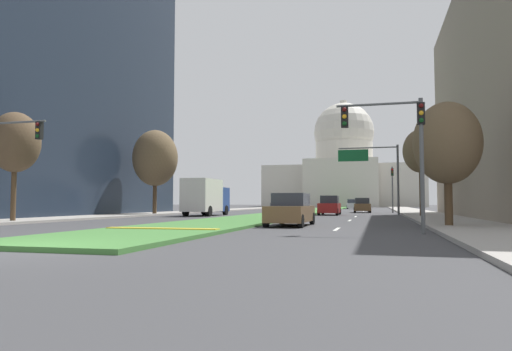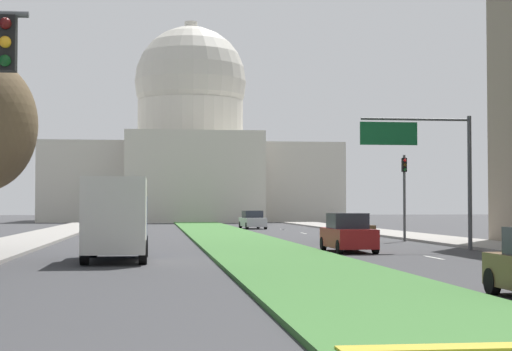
% 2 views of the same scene
% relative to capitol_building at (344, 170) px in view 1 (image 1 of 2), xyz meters
% --- Properties ---
extents(ground_plane, '(260.00, 260.00, 0.00)m').
position_rel_capitol_building_xyz_m(ground_plane, '(0.00, -55.69, -9.64)').
color(ground_plane, '#3D3D3F').
extents(grass_median, '(5.27, 101.48, 0.14)m').
position_rel_capitol_building_xyz_m(grass_median, '(0.00, -61.33, -9.57)').
color(grass_median, '#427A38').
rests_on(grass_median, ground_plane).
extents(median_curb_nose, '(4.74, 0.50, 0.04)m').
position_rel_capitol_building_xyz_m(median_curb_nose, '(0.00, -104.58, -9.48)').
color(median_curb_nose, gold).
rests_on(median_curb_nose, grass_median).
extents(lane_dashes_right, '(0.16, 61.60, 0.01)m').
position_rel_capitol_building_xyz_m(lane_dashes_right, '(6.57, -67.19, -9.64)').
color(lane_dashes_right, silver).
rests_on(lane_dashes_right, ground_plane).
extents(sidewalk_left, '(4.00, 101.48, 0.15)m').
position_rel_capitol_building_xyz_m(sidewalk_left, '(-12.51, -66.96, -9.57)').
color(sidewalk_left, '#9E9991').
rests_on(sidewalk_left, ground_plane).
extents(sidewalk_right, '(4.00, 101.48, 0.15)m').
position_rel_capitol_building_xyz_m(sidewalk_right, '(12.51, -66.96, -9.57)').
color(sidewalk_right, '#9E9991').
rests_on(sidewalk_right, ground_plane).
extents(capitol_building, '(39.35, 25.98, 28.01)m').
position_rel_capitol_building_xyz_m(capitol_building, '(0.00, 0.00, 0.00)').
color(capitol_building, beige).
rests_on(capitol_building, ground_plane).
extents(traffic_light_near_left, '(3.34, 0.35, 5.20)m').
position_rel_capitol_building_xyz_m(traffic_light_near_left, '(-9.17, -103.15, -5.85)').
color(traffic_light_near_left, '#515456').
rests_on(traffic_light_near_left, ground_plane).
extents(traffic_light_near_right, '(3.34, 0.35, 5.20)m').
position_rel_capitol_building_xyz_m(traffic_light_near_right, '(9.17, -102.96, -5.85)').
color(traffic_light_near_right, '#515456').
rests_on(traffic_light_near_right, ground_plane).
extents(traffic_light_far_right, '(0.28, 0.35, 5.20)m').
position_rel_capitol_building_xyz_m(traffic_light_far_right, '(10.01, -67.30, -6.33)').
color(traffic_light_far_right, '#515456').
rests_on(traffic_light_far_right, ground_plane).
extents(overhead_guide_sign, '(5.53, 0.20, 6.50)m').
position_rel_capitol_building_xyz_m(overhead_guide_sign, '(8.15, -77.30, -5.00)').
color(overhead_guide_sign, '#515456').
rests_on(overhead_guide_sign, ground_plane).
extents(street_tree_left_near, '(2.79, 2.79, 6.40)m').
position_rel_capitol_building_xyz_m(street_tree_left_near, '(-11.81, -99.55, -5.02)').
color(street_tree_left_near, '#4C3823').
rests_on(street_tree_left_near, ground_plane).
extents(street_tree_right_near, '(3.07, 3.07, 5.88)m').
position_rel_capitol_building_xyz_m(street_tree_right_near, '(11.52, -98.64, -5.71)').
color(street_tree_right_near, '#4C3823').
rests_on(street_tree_right_near, ground_plane).
extents(street_tree_left_mid, '(4.15, 4.15, 7.88)m').
position_rel_capitol_building_xyz_m(street_tree_left_mid, '(-11.52, -82.84, -4.38)').
color(street_tree_left_mid, '#4C3823').
rests_on(street_tree_left_mid, ground_plane).
extents(street_tree_right_mid, '(2.76, 2.76, 6.96)m').
position_rel_capitol_building_xyz_m(street_tree_right_mid, '(11.71, -83.25, -4.47)').
color(street_tree_right_mid, '#4C3823').
rests_on(street_tree_right_mid, ground_plane).
extents(sedan_lead_stopped, '(1.96, 4.43, 1.66)m').
position_rel_capitol_building_xyz_m(sedan_lead_stopped, '(4.05, -98.26, -8.86)').
color(sedan_lead_stopped, brown).
rests_on(sedan_lead_stopped, ground_plane).
extents(sedan_midblock, '(1.88, 4.37, 1.80)m').
position_rel_capitol_building_xyz_m(sedan_midblock, '(4.00, -78.05, -8.81)').
color(sedan_midblock, maroon).
rests_on(sedan_midblock, ground_plane).
extents(sedan_distant, '(2.09, 4.28, 1.68)m').
position_rel_capitol_building_xyz_m(sedan_distant, '(6.63, -67.44, -8.86)').
color(sedan_distant, brown).
rests_on(sedan_distant, ground_plane).
extents(sedan_far_horizon, '(2.19, 4.62, 1.73)m').
position_rel_capitol_building_xyz_m(sedan_far_horizon, '(-6.86, -49.96, -8.83)').
color(sedan_far_horizon, '#4C5156').
rests_on(sedan_far_horizon, ground_plane).
extents(sedan_very_far, '(2.20, 4.51, 1.68)m').
position_rel_capitol_building_xyz_m(sedan_very_far, '(4.07, -39.45, -8.85)').
color(sedan_very_far, '#BCBCC1').
rests_on(sedan_very_far, ground_plane).
extents(box_truck_delivery, '(2.40, 6.40, 3.20)m').
position_rel_capitol_building_xyz_m(box_truck_delivery, '(-6.39, -83.17, -7.97)').
color(box_truck_delivery, navy).
rests_on(box_truck_delivery, ground_plane).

